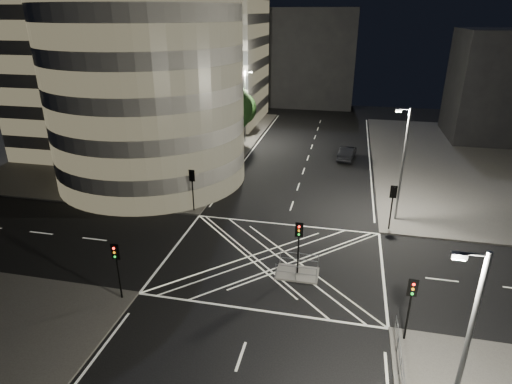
% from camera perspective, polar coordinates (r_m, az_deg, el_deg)
% --- Properties ---
extents(ground, '(120.00, 120.00, 0.00)m').
position_cam_1_polar(ground, '(32.71, 2.33, -9.07)').
color(ground, black).
rests_on(ground, ground).
extents(sidewalk_far_left, '(42.00, 42.00, 0.15)m').
position_cam_1_polar(sidewalk_far_left, '(66.21, -18.83, 6.62)').
color(sidewalk_far_left, '#4A4846').
rests_on(sidewalk_far_left, ground).
extents(central_island, '(3.00, 2.00, 0.15)m').
position_cam_1_polar(central_island, '(31.19, 5.52, -10.76)').
color(central_island, slate).
rests_on(central_island, ground).
extents(office_tower_curved, '(30.00, 29.00, 27.20)m').
position_cam_1_polar(office_tower_curved, '(52.82, -17.18, 16.92)').
color(office_tower_curved, gray).
rests_on(office_tower_curved, sidewalk_far_left).
extents(office_block_rear, '(24.00, 16.00, 22.00)m').
position_cam_1_polar(office_block_rear, '(74.55, -9.07, 17.94)').
color(office_block_rear, gray).
rests_on(office_block_rear, sidewalk_far_left).
extents(building_right_far, '(14.00, 12.00, 15.00)m').
position_cam_1_polar(building_right_far, '(71.31, 30.40, 12.11)').
color(building_right_far, black).
rests_on(building_right_far, sidewalk_far_right).
extents(building_far_end, '(18.00, 8.00, 18.00)m').
position_cam_1_polar(building_far_end, '(86.19, 6.86, 17.26)').
color(building_far_end, black).
rests_on(building_far_end, ground).
extents(tree_a, '(4.90, 4.90, 7.88)m').
position_cam_1_polar(tree_a, '(41.20, -9.85, 5.49)').
color(tree_a, black).
rests_on(tree_a, sidewalk_far_left).
extents(tree_b, '(4.17, 4.17, 7.08)m').
position_cam_1_polar(tree_b, '(46.68, -7.11, 7.23)').
color(tree_b, black).
rests_on(tree_b, sidewalk_far_left).
extents(tree_c, '(3.93, 3.93, 6.37)m').
position_cam_1_polar(tree_c, '(52.33, -4.92, 8.39)').
color(tree_c, black).
rests_on(tree_c, sidewalk_far_left).
extents(tree_d, '(5.44, 5.44, 8.51)m').
position_cam_1_polar(tree_d, '(57.64, -3.20, 11.11)').
color(tree_d, black).
rests_on(tree_d, sidewalk_far_left).
extents(tree_e, '(3.89, 3.89, 6.31)m').
position_cam_1_polar(tree_e, '(63.59, -1.72, 11.05)').
color(tree_e, black).
rests_on(tree_e, sidewalk_far_left).
extents(traffic_signal_fl, '(0.55, 0.22, 4.00)m').
position_cam_1_polar(traffic_signal_fl, '(39.43, -8.50, 1.24)').
color(traffic_signal_fl, black).
rests_on(traffic_signal_fl, sidewalk_far_left).
extents(traffic_signal_nl, '(0.55, 0.22, 4.00)m').
position_cam_1_polar(traffic_signal_nl, '(28.48, -18.08, -8.74)').
color(traffic_signal_nl, black).
rests_on(traffic_signal_nl, sidewalk_near_left).
extents(traffic_signal_fr, '(0.55, 0.22, 4.00)m').
position_cam_1_polar(traffic_signal_fr, '(37.30, 17.75, -0.95)').
color(traffic_signal_fr, black).
rests_on(traffic_signal_fr, sidewalk_far_right).
extents(traffic_signal_nr, '(0.55, 0.22, 4.00)m').
position_cam_1_polar(traffic_signal_nr, '(25.45, 19.95, -13.18)').
color(traffic_signal_nr, black).
rests_on(traffic_signal_nr, sidewalk_near_right).
extents(traffic_signal_island, '(0.55, 0.22, 4.00)m').
position_cam_1_polar(traffic_signal_island, '(29.72, 5.73, -6.20)').
color(traffic_signal_island, black).
rests_on(traffic_signal_island, central_island).
extents(street_lamp_left_near, '(1.25, 0.25, 10.00)m').
position_cam_1_polar(street_lamp_left_near, '(43.42, -7.11, 7.02)').
color(street_lamp_left_near, slate).
rests_on(street_lamp_left_near, sidewalk_far_left).
extents(street_lamp_left_far, '(1.25, 0.25, 10.00)m').
position_cam_1_polar(street_lamp_left_far, '(60.22, -1.43, 11.66)').
color(street_lamp_left_far, slate).
rests_on(street_lamp_left_far, sidewalk_far_left).
extents(street_lamp_right_far, '(1.25, 0.25, 10.00)m').
position_cam_1_polar(street_lamp_right_far, '(38.51, 18.92, 3.85)').
color(street_lamp_right_far, slate).
rests_on(street_lamp_right_far, sidewalk_far_right).
extents(street_lamp_right_near, '(1.25, 0.25, 10.00)m').
position_cam_1_polar(street_lamp_right_near, '(18.45, 25.69, -19.58)').
color(street_lamp_right_near, slate).
rests_on(street_lamp_right_near, sidewalk_near_right).
extents(railing_island_south, '(2.80, 0.06, 1.10)m').
position_cam_1_polar(railing_island_south, '(30.10, 5.34, -10.71)').
color(railing_island_south, slate).
rests_on(railing_island_south, central_island).
extents(railing_island_north, '(2.80, 0.06, 1.10)m').
position_cam_1_polar(railing_island_north, '(31.61, 5.77, -8.93)').
color(railing_island_north, slate).
rests_on(railing_island_north, central_island).
extents(sedan, '(2.43, 5.30, 1.68)m').
position_cam_1_polar(sedan, '(55.40, 12.04, 5.13)').
color(sedan, black).
rests_on(sedan, ground).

